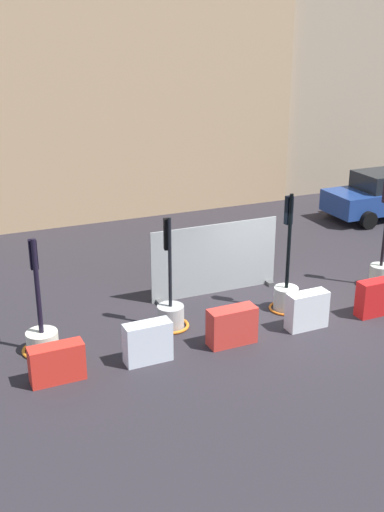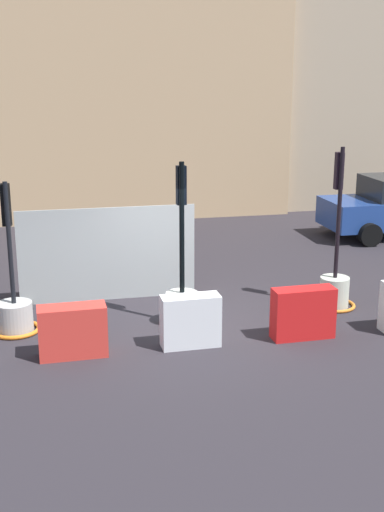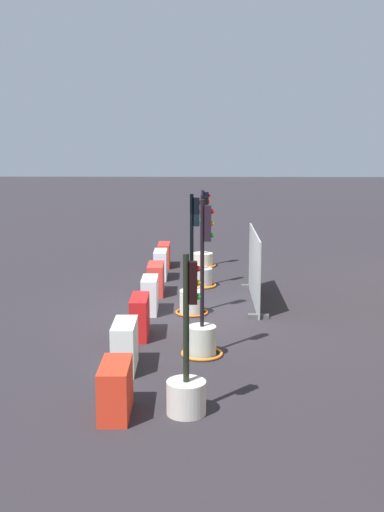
% 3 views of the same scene
% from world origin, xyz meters
% --- Properties ---
extents(ground_plane, '(120.00, 120.00, 0.00)m').
position_xyz_m(ground_plane, '(0.00, 0.00, 0.00)').
color(ground_plane, '#2A262C').
extents(traffic_light_0, '(0.92, 0.92, 2.61)m').
position_xyz_m(traffic_light_0, '(-5.99, 0.39, 0.40)').
color(traffic_light_0, silver).
rests_on(traffic_light_0, ground_plane).
extents(traffic_light_1, '(0.87, 0.87, 2.70)m').
position_xyz_m(traffic_light_1, '(-3.00, 0.38, 0.40)').
color(traffic_light_1, '#B1B1AD').
rests_on(traffic_light_1, ground_plane).
extents(traffic_light_2, '(0.82, 0.82, 2.98)m').
position_xyz_m(traffic_light_2, '(-0.01, 0.16, 0.51)').
color(traffic_light_2, silver).
rests_on(traffic_light_2, ground_plane).
extents(traffic_light_3, '(0.85, 0.85, 3.13)m').
position_xyz_m(traffic_light_3, '(3.08, 0.43, 0.49)').
color(traffic_light_3, beige).
rests_on(traffic_light_3, ground_plane).
extents(construction_barrier_0, '(1.10, 0.42, 0.79)m').
position_xyz_m(construction_barrier_0, '(-5.94, -0.94, 0.40)').
color(construction_barrier_0, red).
rests_on(construction_barrier_0, ground_plane).
extents(construction_barrier_1, '(1.02, 0.41, 0.89)m').
position_xyz_m(construction_barrier_1, '(-4.01, -0.92, 0.45)').
color(construction_barrier_1, silver).
rests_on(construction_barrier_1, ground_plane).
extents(construction_barrier_2, '(1.11, 0.46, 0.86)m').
position_xyz_m(construction_barrier_2, '(-2.03, -0.91, 0.43)').
color(construction_barrier_2, red).
rests_on(construction_barrier_2, ground_plane).
extents(construction_barrier_3, '(1.00, 0.41, 0.89)m').
position_xyz_m(construction_barrier_3, '(-0.08, -0.90, 0.45)').
color(construction_barrier_3, silver).
rests_on(construction_barrier_3, ground_plane).
extents(construction_barrier_4, '(1.10, 0.40, 0.90)m').
position_xyz_m(construction_barrier_4, '(1.90, -0.95, 0.45)').
color(construction_barrier_4, red).
rests_on(construction_barrier_4, ground_plane).
extents(car_blue_estate, '(4.14, 2.17, 1.67)m').
position_xyz_m(car_blue_estate, '(7.20, 5.55, 0.84)').
color(car_blue_estate, navy).
rests_on(car_blue_estate, ground_plane).
extents(building_main_facade, '(12.69, 9.19, 13.10)m').
position_xyz_m(building_main_facade, '(-0.94, 13.28, 6.57)').
color(building_main_facade, tan).
rests_on(building_main_facade, ground_plane).
extents(building_corner_block, '(13.74, 8.53, 14.40)m').
position_xyz_m(building_corner_block, '(11.84, 13.28, 7.22)').
color(building_corner_block, tan).
rests_on(building_corner_block, ground_plane).
extents(site_fence_panel, '(3.53, 0.50, 1.90)m').
position_xyz_m(site_fence_panel, '(-1.20, 1.78, 0.90)').
color(site_fence_panel, '#9FA6A4').
rests_on(site_fence_panel, ground_plane).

